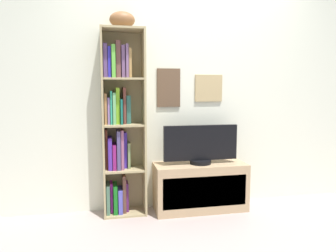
{
  "coord_description": "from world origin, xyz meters",
  "views": [
    {
      "loc": [
        -0.88,
        -2.1,
        1.25
      ],
      "look_at": [
        -0.29,
        0.85,
        0.9
      ],
      "focal_mm": 32.98,
      "sensor_mm": 36.0,
      "label": 1
    }
  ],
  "objects_px": {
    "bookshelf": "(120,127)",
    "football": "(122,20)",
    "tv_stand": "(200,187)",
    "television": "(201,145)"
  },
  "relations": [
    {
      "from": "football",
      "to": "television",
      "type": "relative_size",
      "value": 0.31
    },
    {
      "from": "football",
      "to": "television",
      "type": "xyz_separation_m",
      "value": [
        0.78,
        -0.05,
        -1.23
      ]
    },
    {
      "from": "bookshelf",
      "to": "football",
      "type": "height_order",
      "value": "football"
    },
    {
      "from": "bookshelf",
      "to": "football",
      "type": "bearing_deg",
      "value": -39.77
    },
    {
      "from": "tv_stand",
      "to": "television",
      "type": "height_order",
      "value": "television"
    },
    {
      "from": "bookshelf",
      "to": "tv_stand",
      "type": "xyz_separation_m",
      "value": [
        0.82,
        -0.08,
        -0.64
      ]
    },
    {
      "from": "television",
      "to": "bookshelf",
      "type": "bearing_deg",
      "value": 174.45
    },
    {
      "from": "television",
      "to": "football",
      "type": "bearing_deg",
      "value": 176.39
    },
    {
      "from": "bookshelf",
      "to": "tv_stand",
      "type": "relative_size",
      "value": 1.92
    },
    {
      "from": "bookshelf",
      "to": "tv_stand",
      "type": "height_order",
      "value": "bookshelf"
    }
  ]
}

